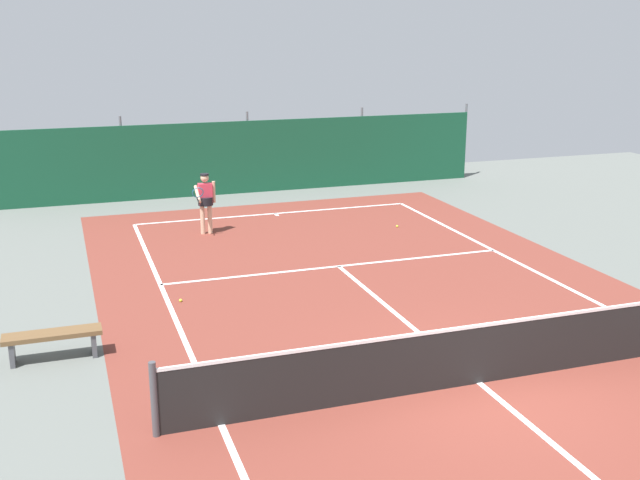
{
  "coord_description": "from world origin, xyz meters",
  "views": [
    {
      "loc": [
        -5.93,
        -9.66,
        5.43
      ],
      "look_at": [
        -0.71,
        5.68,
        0.9
      ],
      "focal_mm": 43.3,
      "sensor_mm": 36.0,
      "label": 1
    }
  ],
  "objects_px": {
    "tennis_net": "(481,353)",
    "courtside_bench": "(53,339)",
    "tennis_ball_near_player": "(397,226)",
    "tennis_ball_midcourt": "(181,300)",
    "parked_car": "(297,153)",
    "tennis_player": "(205,199)"
  },
  "relations": [
    {
      "from": "tennis_net",
      "to": "courtside_bench",
      "type": "xyz_separation_m",
      "value": [
        -6.31,
        3.1,
        -0.14
      ]
    },
    {
      "from": "tennis_net",
      "to": "tennis_ball_near_player",
      "type": "xyz_separation_m",
      "value": [
        2.79,
        9.27,
        -0.48
      ]
    },
    {
      "from": "tennis_ball_midcourt",
      "to": "parked_car",
      "type": "xyz_separation_m",
      "value": [
        6.28,
        12.34,
        0.81
      ]
    },
    {
      "from": "parked_car",
      "to": "tennis_ball_near_player",
      "type": "bearing_deg",
      "value": 89.78
    },
    {
      "from": "courtside_bench",
      "to": "tennis_player",
      "type": "bearing_deg",
      "value": 61.27
    },
    {
      "from": "tennis_player",
      "to": "tennis_ball_midcourt",
      "type": "height_order",
      "value": "tennis_player"
    },
    {
      "from": "tennis_player",
      "to": "tennis_ball_midcourt",
      "type": "distance_m",
      "value": 5.4
    },
    {
      "from": "tennis_player",
      "to": "parked_car",
      "type": "distance_m",
      "value": 8.67
    },
    {
      "from": "tennis_ball_midcourt",
      "to": "tennis_player",
      "type": "bearing_deg",
      "value": 73.59
    },
    {
      "from": "tennis_ball_near_player",
      "to": "tennis_net",
      "type": "bearing_deg",
      "value": -106.74
    },
    {
      "from": "tennis_ball_midcourt",
      "to": "parked_car",
      "type": "distance_m",
      "value": 13.87
    },
    {
      "from": "tennis_ball_near_player",
      "to": "parked_car",
      "type": "distance_m",
      "value": 8.32
    },
    {
      "from": "tennis_player",
      "to": "tennis_ball_midcourt",
      "type": "relative_size",
      "value": 24.85
    },
    {
      "from": "tennis_ball_near_player",
      "to": "tennis_ball_midcourt",
      "type": "distance_m",
      "value": 7.79
    },
    {
      "from": "tennis_ball_midcourt",
      "to": "courtside_bench",
      "type": "bearing_deg",
      "value": -139.31
    },
    {
      "from": "tennis_ball_midcourt",
      "to": "courtside_bench",
      "type": "distance_m",
      "value": 3.25
    },
    {
      "from": "tennis_ball_midcourt",
      "to": "courtside_bench",
      "type": "xyz_separation_m",
      "value": [
        -2.45,
        -2.11,
        0.34
      ]
    },
    {
      "from": "tennis_net",
      "to": "tennis_player",
      "type": "xyz_separation_m",
      "value": [
        -2.36,
        10.31,
        0.45
      ]
    },
    {
      "from": "tennis_ball_near_player",
      "to": "courtside_bench",
      "type": "bearing_deg",
      "value": -145.86
    },
    {
      "from": "tennis_ball_near_player",
      "to": "courtside_bench",
      "type": "xyz_separation_m",
      "value": [
        -9.1,
        -6.17,
        0.34
      ]
    },
    {
      "from": "tennis_net",
      "to": "courtside_bench",
      "type": "bearing_deg",
      "value": 153.81
    },
    {
      "from": "tennis_player",
      "to": "tennis_ball_near_player",
      "type": "height_order",
      "value": "tennis_player"
    }
  ]
}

